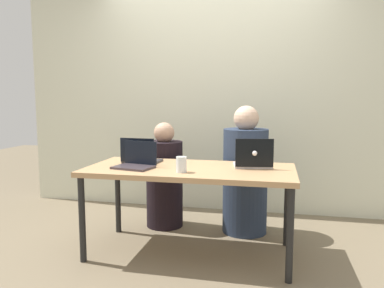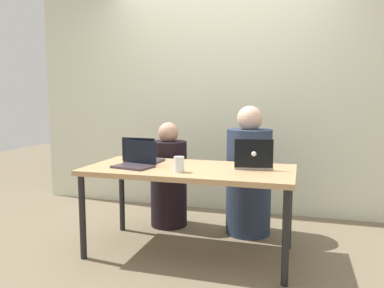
{
  "view_description": "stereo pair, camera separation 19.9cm",
  "coord_description": "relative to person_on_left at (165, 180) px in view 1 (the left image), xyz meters",
  "views": [
    {
      "loc": [
        0.65,
        -2.86,
        1.26
      ],
      "look_at": [
        0.0,
        0.08,
        0.89
      ],
      "focal_mm": 35.0,
      "sensor_mm": 36.0,
      "label": 1
    },
    {
      "loc": [
        0.84,
        -2.81,
        1.26
      ],
      "look_at": [
        0.0,
        0.08,
        0.89
      ],
      "focal_mm": 35.0,
      "sensor_mm": 36.0,
      "label": 2
    }
  ],
  "objects": [
    {
      "name": "ground_plane",
      "position": [
        0.39,
        -0.6,
        -0.46
      ],
      "size": [
        12.0,
        12.0,
        0.0
      ],
      "primitive_type": "plane",
      "color": "#74664E"
    },
    {
      "name": "water_glass_center",
      "position": [
        0.37,
        -0.81,
        0.31
      ],
      "size": [
        0.08,
        0.08,
        0.12
      ],
      "color": "white",
      "rests_on": "desk"
    },
    {
      "name": "back_wall",
      "position": [
        0.39,
        0.71,
        0.78
      ],
      "size": [
        4.5,
        0.1,
        2.48
      ],
      "primitive_type": "cube",
      "color": "silver",
      "rests_on": "ground"
    },
    {
      "name": "person_on_left",
      "position": [
        0.0,
        0.0,
        0.0
      ],
      "size": [
        0.43,
        0.43,
        1.03
      ],
      "rotation": [
        0.0,
        0.0,
        2.91
      ],
      "color": "black",
      "rests_on": "ground"
    },
    {
      "name": "person_on_right",
      "position": [
        0.79,
        0.0,
        0.07
      ],
      "size": [
        0.45,
        0.45,
        1.19
      ],
      "rotation": [
        0.0,
        0.0,
        3.05
      ],
      "color": "#28354B",
      "rests_on": "ground"
    },
    {
      "name": "desk",
      "position": [
        0.39,
        -0.6,
        0.19
      ],
      "size": [
        1.65,
        0.77,
        0.71
      ],
      "color": "tan",
      "rests_on": "ground"
    },
    {
      "name": "laptop_back_left",
      "position": [
        -0.06,
        -0.49,
        0.3
      ],
      "size": [
        0.31,
        0.26,
        0.22
      ],
      "rotation": [
        0.0,
        0.0,
        3.09
      ],
      "color": "#36353A",
      "rests_on": "desk"
    },
    {
      "name": "laptop_back_right",
      "position": [
        0.88,
        -0.49,
        0.31
      ],
      "size": [
        0.33,
        0.3,
        0.24
      ],
      "rotation": [
        0.0,
        0.0,
        3.32
      ],
      "color": "silver",
      "rests_on": "desk"
    },
    {
      "name": "laptop_front_left",
      "position": [
        -0.02,
        -0.7,
        0.3
      ],
      "size": [
        0.34,
        0.27,
        0.21
      ],
      "rotation": [
        0.0,
        0.0,
        -0.21
      ],
      "color": "#3D3339",
      "rests_on": "desk"
    }
  ]
}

